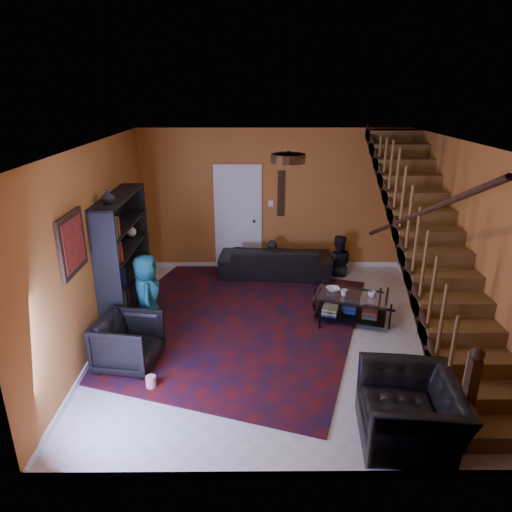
{
  "coord_description": "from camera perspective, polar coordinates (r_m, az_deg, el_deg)",
  "views": [
    {
      "loc": [
        -0.41,
        -6.08,
        3.49
      ],
      "look_at": [
        -0.36,
        0.4,
        1.1
      ],
      "focal_mm": 32.0,
      "sensor_mm": 36.0,
      "label": 1
    }
  ],
  "objects": [
    {
      "name": "sofa",
      "position": [
        8.97,
        2.44,
        -0.51
      ],
      "size": [
        2.23,
        1.02,
        0.63
      ],
      "primitive_type": "imported",
      "rotation": [
        0.0,
        0.0,
        3.06
      ],
      "color": "black",
      "rests_on": "floor"
    },
    {
      "name": "room",
      "position": [
        8.22,
        -6.86,
        -4.66
      ],
      "size": [
        5.5,
        5.5,
        5.5
      ],
      "color": "#B06727",
      "rests_on": "ground"
    },
    {
      "name": "armchair_left",
      "position": [
        6.33,
        -15.66,
        -10.35
      ],
      "size": [
        0.89,
        0.87,
        0.7
      ],
      "primitive_type": "imported",
      "rotation": [
        0.0,
        0.0,
        1.4
      ],
      "color": "black",
      "rests_on": "floor"
    },
    {
      "name": "popcorn_bucket",
      "position": [
        5.97,
        -12.99,
        -15.05
      ],
      "size": [
        0.17,
        0.17,
        0.15
      ],
      "primitive_type": "cylinder",
      "rotation": [
        0.0,
        0.0,
        0.41
      ],
      "color": "red",
      "rests_on": "rug"
    },
    {
      "name": "door",
      "position": [
        9.15,
        -2.25,
        4.58
      ],
      "size": [
        0.82,
        0.05,
        2.05
      ],
      "primitive_type": "cube",
      "color": "silver",
      "rests_on": "floor"
    },
    {
      "name": "bookshelf",
      "position": [
        7.42,
        -16.02,
        -0.52
      ],
      "size": [
        0.35,
        1.8,
        2.0
      ],
      "color": "black",
      "rests_on": "floor"
    },
    {
      "name": "staircase",
      "position": [
        6.91,
        21.08,
        1.2
      ],
      "size": [
        0.95,
        5.02,
        3.18
      ],
      "color": "brown",
      "rests_on": "floor"
    },
    {
      "name": "framed_picture",
      "position": [
        5.88,
        -22.0,
        1.47
      ],
      "size": [
        0.04,
        0.74,
        0.74
      ],
      "primitive_type": "cube",
      "color": "maroon",
      "rests_on": "room"
    },
    {
      "name": "coffee_table",
      "position": [
        7.42,
        11.82,
        -6.16
      ],
      "size": [
        1.28,
        0.99,
        0.43
      ],
      "rotation": [
        0.0,
        0.0,
        -0.32
      ],
      "color": "black",
      "rests_on": "floor"
    },
    {
      "name": "rug",
      "position": [
        7.37,
        -3.15,
        -8.01
      ],
      "size": [
        4.95,
        5.29,
        0.02
      ],
      "primitive_type": "cube",
      "rotation": [
        0.0,
        0.0,
        -0.32
      ],
      "color": "#490E0D",
      "rests_on": "floor"
    },
    {
      "name": "person_child",
      "position": [
        6.87,
        -13.4,
        -4.89
      ],
      "size": [
        0.51,
        0.69,
        1.28
      ],
      "primitive_type": "imported",
      "rotation": [
        0.0,
        0.0,
        1.75
      ],
      "color": "#185C5A",
      "rests_on": "armchair_left"
    },
    {
      "name": "armchair_right",
      "position": [
        5.21,
        18.69,
        -18.05
      ],
      "size": [
        1.07,
        1.2,
        0.72
      ],
      "primitive_type": "imported",
      "rotation": [
        0.0,
        0.0,
        -1.67
      ],
      "color": "black",
      "rests_on": "floor"
    },
    {
      "name": "floor",
      "position": [
        7.02,
        3.0,
        -9.61
      ],
      "size": [
        5.5,
        5.5,
        0.0
      ],
      "primitive_type": "plane",
      "color": "beige",
      "rests_on": "ground"
    },
    {
      "name": "cup_b",
      "position": [
        7.3,
        10.92,
        -4.52
      ],
      "size": [
        0.14,
        0.14,
        0.1
      ],
      "primitive_type": "imported",
      "rotation": [
        0.0,
        0.0,
        0.4
      ],
      "color": "#999999",
      "rests_on": "coffee_table"
    },
    {
      "name": "cup_a",
      "position": [
        7.35,
        14.32,
        -4.65
      ],
      "size": [
        0.16,
        0.16,
        0.1
      ],
      "primitive_type": "imported",
      "rotation": [
        0.0,
        0.0,
        -0.42
      ],
      "color": "#999999",
      "rests_on": "coffee_table"
    },
    {
      "name": "vase",
      "position": [
        6.64,
        -18.06,
        7.1
      ],
      "size": [
        0.18,
        0.18,
        0.19
      ],
      "primitive_type": "imported",
      "color": "#999999",
      "rests_on": "bookshelf"
    },
    {
      "name": "wall_hanging",
      "position": [
        9.04,
        3.15,
        7.8
      ],
      "size": [
        0.14,
        0.03,
        0.9
      ],
      "primitive_type": "cube",
      "color": "black",
      "rests_on": "room"
    },
    {
      "name": "person_adult_b",
      "position": [
        9.21,
        10.1,
        -1.16
      ],
      "size": [
        0.67,
        0.55,
        1.26
      ],
      "primitive_type": "imported",
      "rotation": [
        0.0,
        0.0,
        3.02
      ],
      "color": "black",
      "rests_on": "sofa"
    },
    {
      "name": "ceiling_fixture",
      "position": [
        5.35,
        4.04,
        12.09
      ],
      "size": [
        0.4,
        0.4,
        0.1
      ],
      "primitive_type": "cylinder",
      "color": "#3F2814",
      "rests_on": "room"
    },
    {
      "name": "bowl",
      "position": [
        7.44,
        9.6,
        -4.12
      ],
      "size": [
        0.24,
        0.24,
        0.05
      ],
      "primitive_type": "imported",
      "rotation": [
        0.0,
        0.0,
        0.08
      ],
      "color": "#999999",
      "rests_on": "coffee_table"
    },
    {
      "name": "person_adult_a",
      "position": [
        9.08,
        1.92,
        -1.48
      ],
      "size": [
        0.43,
        0.29,
        1.17
      ],
      "primitive_type": "imported",
      "rotation": [
        0.0,
        0.0,
        3.12
      ],
      "color": "black",
      "rests_on": "sofa"
    }
  ]
}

